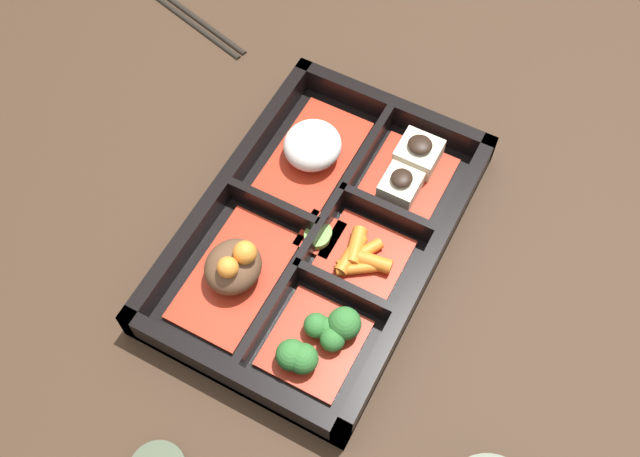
# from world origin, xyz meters

# --- Properties ---
(ground_plane) EXTENTS (3.00, 3.00, 0.00)m
(ground_plane) POSITION_xyz_m (0.00, 0.00, 0.00)
(ground_plane) COLOR #382619
(bento_base) EXTENTS (0.34, 0.23, 0.01)m
(bento_base) POSITION_xyz_m (0.00, 0.00, 0.01)
(bento_base) COLOR black
(bento_base) RESTS_ON ground_plane
(bento_rim) EXTENTS (0.34, 0.23, 0.04)m
(bento_rim) POSITION_xyz_m (-0.00, -0.00, 0.02)
(bento_rim) COLOR black
(bento_rim) RESTS_ON ground_plane
(bowl_stew) EXTENTS (0.13, 0.07, 0.06)m
(bowl_stew) POSITION_xyz_m (-0.08, 0.05, 0.03)
(bowl_stew) COLOR #B22D19
(bowl_stew) RESTS_ON bento_base
(bowl_rice) EXTENTS (0.13, 0.07, 0.04)m
(bowl_rice) POSITION_xyz_m (0.08, 0.05, 0.03)
(bowl_rice) COLOR #B22D19
(bowl_rice) RESTS_ON bento_base
(bowl_greens) EXTENTS (0.09, 0.08, 0.04)m
(bowl_greens) POSITION_xyz_m (-0.10, -0.05, 0.02)
(bowl_greens) COLOR #B22D19
(bowl_greens) RESTS_ON bento_base
(bowl_carrots) EXTENTS (0.07, 0.08, 0.02)m
(bowl_carrots) POSITION_xyz_m (-0.00, -0.05, 0.02)
(bowl_carrots) COLOR #B22D19
(bowl_carrots) RESTS_ON bento_base
(bowl_tofu) EXTENTS (0.09, 0.08, 0.04)m
(bowl_tofu) POSITION_xyz_m (0.10, -0.05, 0.02)
(bowl_tofu) COLOR #B22D19
(bowl_tofu) RESTS_ON bento_base
(bowl_pickles) EXTENTS (0.04, 0.04, 0.01)m
(bowl_pickles) POSITION_xyz_m (-0.00, -0.00, 0.02)
(bowl_pickles) COLOR #B22D19
(bowl_pickles) RESTS_ON bento_base
(chopsticks) EXTENTS (0.07, 0.21, 0.01)m
(chopsticks) POSITION_xyz_m (0.20, 0.29, 0.00)
(chopsticks) COLOR black
(chopsticks) RESTS_ON ground_plane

